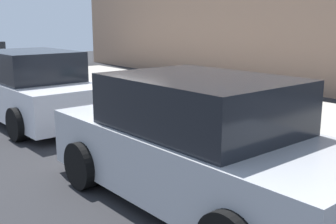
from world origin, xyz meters
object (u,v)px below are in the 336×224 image
suitcase_red_6 (149,100)px  suitcase_teal_0 (254,123)px  parked_car_white_1 (33,89)px  suitcase_maroon_4 (174,104)px  bollard_post (109,91)px  fire_hydrant (130,90)px  suitcase_navy_3 (188,112)px  suitcase_black_5 (159,106)px  suitcase_olive_1 (232,122)px  parked_car_silver_0 (199,145)px  suitcase_silver_2 (210,115)px

suitcase_red_6 → suitcase_teal_0: bearing=-179.5°
parked_car_white_1 → suitcase_maroon_4: bearing=-138.1°
bollard_post → parked_car_white_1: size_ratio=0.16×
fire_hydrant → suitcase_navy_3: bearing=178.5°
suitcase_black_5 → suitcase_red_6: (0.50, -0.10, 0.03)m
suitcase_olive_1 → fire_hydrant: fire_hydrant is taller
suitcase_teal_0 → suitcase_red_6: suitcase_teal_0 is taller
suitcase_teal_0 → suitcase_red_6: 3.06m
suitcase_black_5 → fire_hydrant: fire_hydrant is taller
parked_car_silver_0 → suitcase_navy_3: bearing=-39.1°
suitcase_silver_2 → suitcase_red_6: 2.01m
suitcase_maroon_4 → fire_hydrant: (1.71, -0.01, 0.09)m
bollard_post → parked_car_silver_0: bearing=160.2°
suitcase_navy_3 → suitcase_black_5: (0.98, -0.00, -0.02)m
parked_car_white_1 → suitcase_silver_2: bearing=-147.5°
suitcase_teal_0 → suitcase_olive_1: size_ratio=1.21×
fire_hydrant → parked_car_silver_0: 5.23m
suitcase_teal_0 → suitcase_black_5: (2.56, 0.12, -0.09)m
suitcase_red_6 → parked_car_white_1: size_ratio=0.18×
suitcase_maroon_4 → parked_car_white_1: (2.37, 2.12, 0.25)m
suitcase_silver_2 → suitcase_navy_3: suitcase_silver_2 is taller
suitcase_maroon_4 → suitcase_red_6: (0.97, -0.06, -0.06)m
suitcase_teal_0 → suitcase_olive_1: (0.50, 0.02, -0.07)m
suitcase_teal_0 → suitcase_silver_2: bearing=2.1°
suitcase_maroon_4 → bollard_post: 2.46m
suitcase_silver_2 → parked_car_silver_0: size_ratio=0.20×
parked_car_white_1 → suitcase_olive_1: bearing=-151.1°
parked_car_silver_0 → suitcase_teal_0: bearing=-66.2°
suitcase_silver_2 → parked_car_silver_0: (-2.03, 2.17, 0.29)m
suitcase_maroon_4 → suitcase_black_5: size_ratio=0.92×
parked_car_white_1 → suitcase_red_6: bearing=-122.6°
suitcase_black_5 → bollard_post: suitcase_black_5 is taller
suitcase_navy_3 → suitcase_maroon_4: bearing=-5.0°
suitcase_teal_0 → suitcase_navy_3: 1.59m
suitcase_teal_0 → bollard_post: size_ratio=1.42×
suitcase_olive_1 → parked_car_silver_0: 2.66m
suitcase_black_5 → fire_hydrant: 1.25m
suitcase_teal_0 → suitcase_navy_3: size_ratio=1.60×
suitcase_black_5 → suitcase_red_6: size_ratio=1.07×
suitcase_navy_3 → parked_car_white_1: parked_car_white_1 is taller
suitcase_red_6 → bollard_post: 1.50m
bollard_post → suitcase_teal_0: bearing=-177.2°
suitcase_navy_3 → bollard_post: 2.96m
suitcase_silver_2 → suitcase_maroon_4: bearing=2.5°
suitcase_silver_2 → suitcase_red_6: bearing=-0.4°
suitcase_navy_3 → bollard_post: (2.96, 0.09, 0.07)m
suitcase_navy_3 → fire_hydrant: 2.22m
suitcase_black_5 → suitcase_red_6: suitcase_black_5 is taller
suitcase_olive_1 → parked_car_silver_0: parked_car_silver_0 is taller
fire_hydrant → parked_car_white_1: 2.24m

